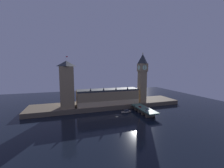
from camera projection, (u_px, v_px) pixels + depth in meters
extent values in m
plane|color=black|center=(117.00, 115.00, 170.10)|extent=(400.00, 400.00, 0.00)
cube|color=brown|center=(108.00, 104.00, 206.67)|extent=(220.00, 42.00, 6.01)
cube|color=#9E845B|center=(108.00, 97.00, 197.23)|extent=(87.81, 21.69, 19.30)
cube|color=beige|center=(110.00, 103.00, 187.56)|extent=(87.81, 0.20, 6.95)
cube|color=#2D3338|center=(108.00, 90.00, 195.97)|extent=(87.81, 19.95, 2.40)
cone|color=#2D3338|center=(91.00, 89.00, 178.93)|extent=(2.40, 2.40, 4.25)
cone|color=#2D3338|center=(104.00, 89.00, 184.22)|extent=(2.40, 2.40, 4.25)
cone|color=#2D3338|center=(116.00, 88.00, 189.51)|extent=(2.40, 2.40, 4.25)
cone|color=#2D3338|center=(128.00, 88.00, 194.79)|extent=(2.40, 2.40, 4.25)
cube|color=#9E845B|center=(142.00, 87.00, 206.80)|extent=(10.14, 10.14, 46.38)
cube|color=#9E845B|center=(143.00, 68.00, 203.44)|extent=(11.96, 11.96, 11.87)
cylinder|color=#B7E5B7|center=(145.00, 68.00, 197.66)|extent=(6.87, 0.25, 6.87)
cylinder|color=#B7E5B7|center=(140.00, 68.00, 209.22)|extent=(6.87, 0.25, 6.87)
cylinder|color=#B7E5B7|center=(146.00, 68.00, 205.28)|extent=(0.25, 6.87, 6.87)
cylinder|color=#B7E5B7|center=(139.00, 68.00, 201.60)|extent=(0.25, 6.87, 6.87)
cube|color=black|center=(145.00, 67.00, 197.42)|extent=(0.36, 0.10, 5.15)
pyramid|color=#2D3338|center=(143.00, 59.00, 201.94)|extent=(11.96, 11.96, 14.07)
sphere|color=gold|center=(143.00, 53.00, 201.03)|extent=(1.60, 1.60, 1.60)
cube|color=#9E845B|center=(67.00, 87.00, 177.29)|extent=(17.05, 17.05, 53.77)
pyramid|color=#2D3338|center=(66.00, 64.00, 173.78)|extent=(17.39, 17.39, 7.02)
cylinder|color=#99999E|center=(66.00, 58.00, 173.02)|extent=(0.24, 0.24, 6.00)
cube|color=red|center=(67.00, 57.00, 173.11)|extent=(2.00, 0.08, 1.20)
cube|color=#4C7560|center=(144.00, 109.00, 175.25)|extent=(13.57, 46.00, 1.40)
cube|color=brown|center=(150.00, 115.00, 162.57)|extent=(11.53, 3.20, 5.27)
cube|color=brown|center=(146.00, 112.00, 171.28)|extent=(11.53, 3.20, 5.27)
cube|color=brown|center=(142.00, 110.00, 179.99)|extent=(11.53, 3.20, 5.27)
cube|color=brown|center=(139.00, 108.00, 188.70)|extent=(11.53, 3.20, 5.27)
cube|color=red|center=(140.00, 107.00, 179.25)|extent=(2.00, 4.62, 0.75)
cube|color=black|center=(140.00, 106.00, 179.18)|extent=(1.64, 2.08, 0.45)
cylinder|color=black|center=(139.00, 107.00, 180.34)|extent=(0.22, 0.64, 0.64)
cylinder|color=black|center=(140.00, 107.00, 180.92)|extent=(0.22, 0.64, 0.64)
cylinder|color=black|center=(140.00, 107.00, 177.63)|extent=(0.22, 0.64, 0.64)
cylinder|color=black|center=(141.00, 107.00, 178.20)|extent=(0.22, 0.64, 0.64)
cube|color=silver|center=(147.00, 110.00, 163.77)|extent=(1.98, 4.61, 0.96)
cube|color=black|center=(147.00, 110.00, 163.68)|extent=(1.63, 2.08, 0.45)
cylinder|color=black|center=(145.00, 110.00, 164.87)|extent=(0.22, 0.64, 0.64)
cylinder|color=black|center=(147.00, 110.00, 165.44)|extent=(0.22, 0.64, 0.64)
cylinder|color=black|center=(147.00, 111.00, 162.17)|extent=(0.22, 0.64, 0.64)
cylinder|color=black|center=(148.00, 111.00, 162.73)|extent=(0.22, 0.64, 0.64)
cube|color=white|center=(148.00, 108.00, 172.66)|extent=(1.96, 4.77, 0.95)
cube|color=black|center=(148.00, 108.00, 172.58)|extent=(1.61, 2.15, 0.45)
cylinder|color=black|center=(149.00, 109.00, 171.58)|extent=(0.22, 0.64, 0.64)
cylinder|color=black|center=(148.00, 109.00, 171.02)|extent=(0.22, 0.64, 0.64)
cylinder|color=black|center=(148.00, 108.00, 174.38)|extent=(0.22, 0.64, 0.64)
cylinder|color=black|center=(146.00, 108.00, 173.82)|extent=(0.22, 0.64, 0.64)
cylinder|color=black|center=(147.00, 112.00, 158.18)|extent=(0.28, 0.28, 0.82)
cylinder|color=navy|center=(147.00, 111.00, 158.09)|extent=(0.38, 0.38, 0.69)
sphere|color=tan|center=(147.00, 111.00, 158.04)|extent=(0.22, 0.22, 0.22)
cylinder|color=black|center=(150.00, 108.00, 172.66)|extent=(0.28, 0.28, 0.76)
cylinder|color=maroon|center=(150.00, 108.00, 172.58)|extent=(0.38, 0.38, 0.63)
sphere|color=tan|center=(150.00, 108.00, 172.53)|extent=(0.21, 0.21, 0.21)
cylinder|color=black|center=(135.00, 106.00, 185.97)|extent=(0.28, 0.28, 0.77)
cylinder|color=brown|center=(135.00, 105.00, 185.89)|extent=(0.38, 0.38, 0.64)
sphere|color=tan|center=(135.00, 105.00, 185.84)|extent=(0.21, 0.21, 0.21)
cylinder|color=#2D3333|center=(146.00, 112.00, 159.29)|extent=(0.56, 0.56, 0.50)
cylinder|color=#2D3333|center=(146.00, 109.00, 158.95)|extent=(0.18, 0.18, 5.34)
sphere|color=#F9E5A3|center=(146.00, 107.00, 158.58)|extent=(0.60, 0.60, 0.60)
sphere|color=#F9E5A3|center=(146.00, 107.00, 158.48)|extent=(0.44, 0.44, 0.44)
sphere|color=#F9E5A3|center=(146.00, 107.00, 158.75)|extent=(0.44, 0.44, 0.44)
cylinder|color=#2D3333|center=(148.00, 107.00, 177.06)|extent=(0.56, 0.56, 0.50)
cylinder|color=#2D3333|center=(149.00, 105.00, 176.68)|extent=(0.18, 0.18, 5.95)
sphere|color=#F9E5A3|center=(149.00, 102.00, 176.28)|extent=(0.60, 0.60, 0.60)
sphere|color=#F9E5A3|center=(148.00, 103.00, 176.18)|extent=(0.44, 0.44, 0.44)
sphere|color=#F9E5A3|center=(149.00, 103.00, 176.45)|extent=(0.44, 0.44, 0.44)
cylinder|color=#2D3333|center=(134.00, 105.00, 187.15)|extent=(0.56, 0.56, 0.50)
cylinder|color=#2D3333|center=(134.00, 103.00, 186.83)|extent=(0.18, 0.18, 5.06)
sphere|color=#F9E5A3|center=(134.00, 101.00, 186.48)|extent=(0.60, 0.60, 0.60)
sphere|color=#F9E5A3|center=(134.00, 101.00, 186.38)|extent=(0.44, 0.44, 0.44)
sphere|color=#F9E5A3|center=(135.00, 101.00, 186.65)|extent=(0.44, 0.44, 0.44)
ellipsoid|color=#B2A893|center=(126.00, 112.00, 178.07)|extent=(14.62, 6.16, 1.82)
cube|color=tan|center=(126.00, 111.00, 177.97)|extent=(12.82, 5.06, 0.24)
cube|color=#2D333D|center=(126.00, 111.00, 177.86)|extent=(6.67, 3.54, 1.82)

